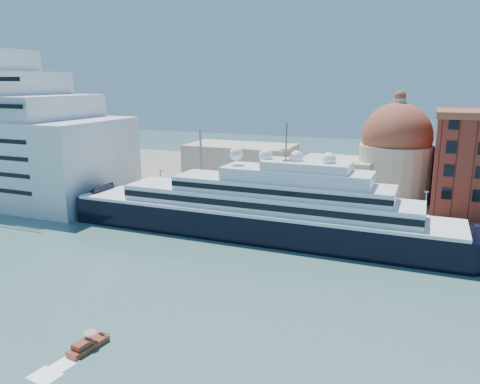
% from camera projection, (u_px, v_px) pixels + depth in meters
% --- Properties ---
extents(ground, '(400.00, 400.00, 0.00)m').
position_uv_depth(ground, '(220.00, 280.00, 76.26)').
color(ground, '#355C5A').
rests_on(ground, ground).
extents(quay, '(180.00, 10.00, 2.50)m').
position_uv_depth(quay, '(282.00, 217.00, 106.59)').
color(quay, gray).
rests_on(quay, ground).
extents(land, '(260.00, 72.00, 2.00)m').
position_uv_depth(land, '(322.00, 183.00, 143.57)').
color(land, slate).
rests_on(land, ground).
extents(quay_fence, '(180.00, 0.10, 1.20)m').
position_uv_depth(quay_fence, '(276.00, 215.00, 102.11)').
color(quay_fence, slate).
rests_on(quay_fence, quay).
extents(superyacht, '(92.79, 12.86, 27.73)m').
position_uv_depth(superyacht, '(244.00, 212.00, 97.72)').
color(superyacht, black).
rests_on(superyacht, ground).
extents(service_barge, '(12.99, 4.38, 2.92)m').
position_uv_depth(service_barge, '(55.00, 208.00, 116.18)').
color(service_barge, white).
rests_on(service_barge, ground).
extents(water_taxi, '(2.51, 5.49, 2.52)m').
position_uv_depth(water_taxi, '(87.00, 345.00, 56.24)').
color(water_taxi, maroon).
rests_on(water_taxi, ground).
extents(church, '(66.00, 18.00, 25.50)m').
position_uv_depth(church, '(333.00, 161.00, 123.37)').
color(church, beige).
rests_on(church, land).
extents(lamp_posts, '(120.80, 2.40, 18.00)m').
position_uv_depth(lamp_posts, '(228.00, 178.00, 107.71)').
color(lamp_posts, slate).
rests_on(lamp_posts, quay).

